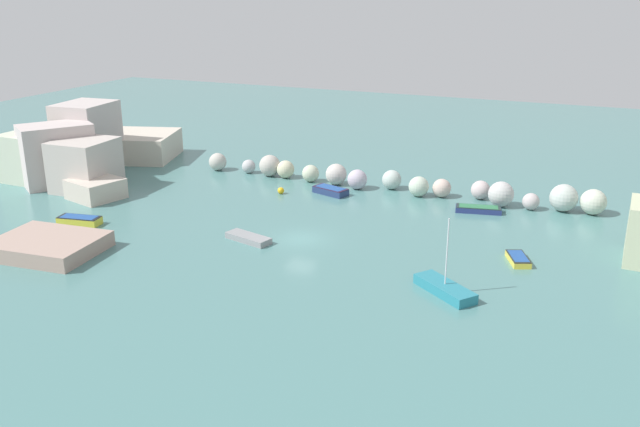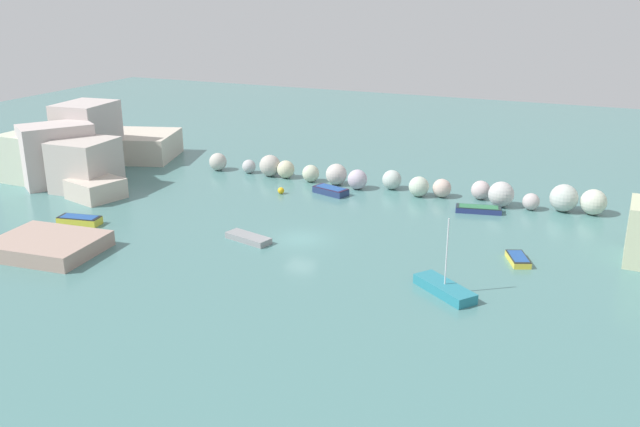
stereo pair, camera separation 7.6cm
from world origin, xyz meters
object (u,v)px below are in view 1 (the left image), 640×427
at_px(channel_buoy, 281,191).
at_px(moored_boat_4, 248,238).
at_px(stone_dock, 48,245).
at_px(moored_boat_0, 445,288).
at_px(moored_boat_1, 478,209).
at_px(moored_boat_2, 518,259).
at_px(moored_boat_5, 331,190).
at_px(moored_boat_3, 79,220).

distance_m(channel_buoy, moored_boat_4, 13.63).
height_order(stone_dock, moored_boat_4, stone_dock).
height_order(moored_boat_0, moored_boat_1, moored_boat_0).
bearing_deg(moored_boat_4, moored_boat_1, 58.14).
distance_m(stone_dock, moored_boat_2, 36.98).
height_order(stone_dock, moored_boat_2, stone_dock).
bearing_deg(stone_dock, moored_boat_5, 58.58).
bearing_deg(moored_boat_4, moored_boat_2, 26.03).
relative_size(moored_boat_3, moored_boat_5, 1.02).
relative_size(channel_buoy, moored_boat_2, 0.22).
bearing_deg(stone_dock, moored_boat_0, 9.45).
bearing_deg(moored_boat_5, moored_boat_4, -77.06).
bearing_deg(moored_boat_0, moored_boat_5, 168.09).
distance_m(moored_boat_3, moored_boat_4, 16.03).
distance_m(moored_boat_4, moored_boat_5, 15.16).
height_order(moored_boat_4, moored_boat_5, moored_boat_5).
distance_m(moored_boat_2, moored_boat_4, 21.72).
bearing_deg(moored_boat_3, stone_dock, 101.42).
xyz_separation_m(moored_boat_0, moored_boat_2, (3.87, 7.75, -0.10)).
distance_m(moored_boat_1, moored_boat_3, 36.50).
xyz_separation_m(stone_dock, moored_boat_0, (30.80, 5.12, -0.24)).
relative_size(moored_boat_2, moored_boat_4, 0.72).
xyz_separation_m(moored_boat_1, moored_boat_4, (-16.13, -15.24, -0.04)).
xyz_separation_m(moored_boat_1, moored_boat_5, (-14.98, -0.12, 0.07)).
bearing_deg(moored_boat_5, moored_boat_2, -11.07).
height_order(channel_buoy, moored_boat_0, moored_boat_0).
xyz_separation_m(channel_buoy, moored_boat_3, (-12.32, -15.47, 0.04)).
distance_m(channel_buoy, moored_boat_3, 19.78).
bearing_deg(moored_boat_1, channel_buoy, -5.67).
distance_m(stone_dock, moored_boat_1, 37.95).
relative_size(moored_boat_0, moored_boat_3, 1.38).
bearing_deg(moored_boat_0, moored_boat_3, -145.13).
height_order(channel_buoy, moored_boat_5, moored_boat_5).
bearing_deg(moored_boat_3, moored_boat_1, -161.44).
bearing_deg(moored_boat_4, moored_boat_0, 3.37).
bearing_deg(moored_boat_0, moored_boat_1, 130.90).
xyz_separation_m(channel_buoy, moored_boat_0, (20.98, -16.68, 0.04)).
bearing_deg(moored_boat_0, moored_boat_4, -154.46).
distance_m(channel_buoy, moored_boat_2, 26.40).
distance_m(channel_buoy, moored_boat_5, 5.08).
xyz_separation_m(moored_boat_1, moored_boat_3, (-32.00, -17.55, 0.08)).
bearing_deg(moored_boat_2, moored_boat_0, -49.26).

